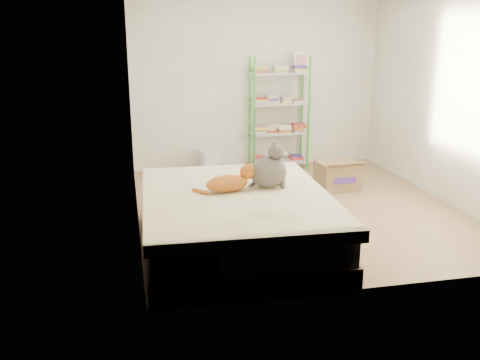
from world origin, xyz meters
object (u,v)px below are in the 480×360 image
object	(u,v)px
bed	(236,222)
white_bin	(211,161)
grey_cat	(268,165)
shelf_unit	(279,113)
cardboard_box	(338,175)
orange_cat	(227,181)

from	to	relation	value
bed	white_bin	size ratio (longest dim) A/B	6.87
grey_cat	bed	bearing A→B (deg)	121.72
shelf_unit	white_bin	xyz separation A→B (m)	(-1.07, -0.03, -0.68)
white_bin	shelf_unit	bearing A→B (deg)	1.65
bed	cardboard_box	xyz separation A→B (m)	(1.74, 1.67, -0.10)
grey_cat	cardboard_box	world-z (taller)	grey_cat
grey_cat	cardboard_box	bearing A→B (deg)	-34.75
orange_cat	grey_cat	bearing A→B (deg)	-4.48
orange_cat	shelf_unit	xyz separation A→B (m)	(1.35, 2.82, 0.18)
bed	grey_cat	xyz separation A→B (m)	(0.36, 0.16, 0.51)
bed	shelf_unit	distance (m)	3.25
orange_cat	cardboard_box	size ratio (longest dim) A/B	0.91
bed	grey_cat	size ratio (longest dim) A/B	5.09
bed	orange_cat	bearing A→B (deg)	125.97
orange_cat	white_bin	size ratio (longest dim) A/B	1.53
shelf_unit	orange_cat	bearing A→B (deg)	-115.48
grey_cat	shelf_unit	size ratio (longest dim) A/B	0.26
cardboard_box	shelf_unit	bearing A→B (deg)	106.28
orange_cat	white_bin	world-z (taller)	orange_cat
bed	white_bin	xyz separation A→B (m)	(0.20, 2.90, -0.11)
white_bin	bed	bearing A→B (deg)	-94.03
orange_cat	grey_cat	distance (m)	0.45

